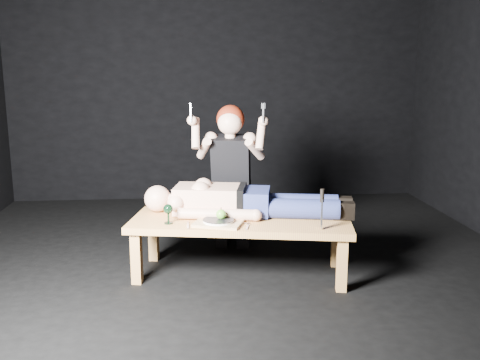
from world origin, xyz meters
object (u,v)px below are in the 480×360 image
Objects in this scene: serving_tray at (218,223)px; carving_knife at (322,209)px; kneeling_woman at (232,176)px; lying_man at (249,198)px; goblet at (168,214)px; table at (241,247)px.

carving_knife reaches higher than serving_tray.
kneeling_woman is at bearing 78.09° from serving_tray.
lying_man is 1.32× the size of kneeling_woman.
carving_knife is (0.48, -0.46, 0.01)m from lying_man.
kneeling_woman reaches higher than lying_man.
lying_man reaches higher than serving_tray.
kneeling_woman is 3.86× the size of serving_tray.
goblet reaches higher than serving_tray.
table is 1.27× the size of kneeling_woman.
lying_man is at bearing 146.71° from carving_knife.
goblet is 1.14m from carving_knife.
serving_tray is at bearing -8.86° from goblet.
kneeling_woman is (-0.02, 0.62, 0.44)m from table.
kneeling_woman reaches higher than carving_knife.
kneeling_woman is 1.11m from carving_knife.
serving_tray is 1.15× the size of carving_knife.
serving_tray reaches higher than table.
goblet is (-0.63, -0.21, -0.06)m from lying_man.
goblet is (-0.55, -0.07, 0.30)m from table.
lying_man is at bearing 46.30° from serving_tray.
kneeling_woman is 0.89m from goblet.
goblet is 0.50× the size of carving_knife.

